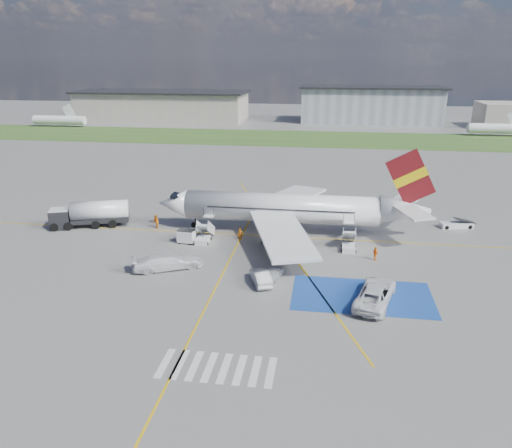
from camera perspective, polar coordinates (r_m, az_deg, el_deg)
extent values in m
plane|color=#60605E|center=(55.57, 1.41, -5.69)|extent=(400.00, 400.00, 0.00)
cube|color=#2D4C1E|center=(147.16, 5.99, 9.70)|extent=(400.00, 30.00, 0.01)
cube|color=gold|center=(66.62, 2.67, -1.44)|extent=(120.00, 0.20, 0.01)
cube|color=gold|center=(47.63, -6.16, -10.23)|extent=(0.20, 60.00, 0.01)
cube|color=gold|center=(66.62, 2.67, -1.44)|extent=(20.71, 56.45, 0.01)
cube|color=navy|center=(51.80, 12.02, -8.04)|extent=(14.00, 8.00, 0.01)
cube|color=silver|center=(41.38, -10.37, -15.36)|extent=(0.60, 4.00, 0.01)
cube|color=silver|center=(41.04, -8.72, -15.57)|extent=(0.60, 4.00, 0.01)
cube|color=silver|center=(40.75, -7.04, -15.77)|extent=(0.60, 4.00, 0.01)
cube|color=silver|center=(40.48, -5.34, -15.96)|extent=(0.60, 4.00, 0.01)
cube|color=silver|center=(40.25, -3.61, -16.14)|extent=(0.60, 4.00, 0.01)
cube|color=silver|center=(40.05, -1.86, -16.30)|extent=(0.60, 4.00, 0.01)
cube|color=silver|center=(39.89, -0.09, -16.45)|extent=(0.60, 4.00, 0.01)
cube|color=silver|center=(39.77, 1.70, -16.59)|extent=(0.60, 4.00, 0.01)
cube|color=#9F9789|center=(191.11, -10.59, 13.08)|extent=(60.00, 22.00, 10.00)
cube|color=gray|center=(186.53, 12.95, 13.10)|extent=(48.00, 18.00, 12.00)
cylinder|color=silver|center=(67.42, 2.89, 1.85)|extent=(26.00, 3.90, 3.90)
cone|color=silver|center=(70.36, -9.37, 2.34)|extent=(4.00, 3.90, 3.90)
cube|color=black|center=(69.89, -8.95, 3.15)|extent=(1.67, 1.90, 0.82)
cone|color=silver|center=(67.82, 16.65, 1.52)|extent=(6.50, 3.90, 3.90)
cube|color=silver|center=(59.49, 3.04, -1.11)|extent=(9.86, 15.95, 1.40)
cube|color=silver|center=(75.65, 4.26, 3.24)|extent=(9.86, 15.95, 1.40)
cylinder|color=#38383A|center=(62.77, 2.36, -1.37)|extent=(3.40, 2.10, 2.10)
cylinder|color=#38383A|center=(73.34, 3.29, 1.61)|extent=(3.40, 2.10, 2.10)
cube|color=#611014|center=(66.75, 17.25, 5.11)|extent=(6.62, 0.30, 7.45)
cube|color=yellow|center=(66.75, 17.25, 5.11)|extent=(4.36, 0.40, 3.08)
cube|color=silver|center=(64.69, 17.60, 1.25)|extent=(4.73, 5.95, 0.49)
cube|color=silver|center=(70.76, 16.84, 2.80)|extent=(4.73, 5.95, 0.49)
cube|color=black|center=(65.45, 2.72, 1.65)|extent=(19.50, 0.04, 0.18)
cube|color=black|center=(69.19, 3.05, 2.59)|extent=(19.50, 0.04, 0.18)
cube|color=silver|center=(65.68, -5.78, -0.48)|extent=(1.40, 3.73, 2.32)
cube|color=silver|center=(67.10, -5.42, 0.90)|extent=(1.40, 1.00, 0.12)
cylinder|color=black|center=(67.09, -6.01, 1.37)|extent=(0.06, 0.06, 1.10)
cylinder|color=black|center=(66.77, -4.85, 1.32)|extent=(0.06, 0.06, 1.10)
cube|color=silver|center=(64.60, -6.08, -1.87)|extent=(1.60, 2.40, 0.70)
cube|color=silver|center=(63.90, 10.55, -1.27)|extent=(1.40, 3.73, 2.32)
cube|color=silver|center=(65.36, 10.55, 0.16)|extent=(1.40, 1.00, 0.12)
cylinder|color=black|center=(65.16, 9.97, 0.65)|extent=(0.06, 0.06, 1.10)
cylinder|color=black|center=(65.22, 11.20, 0.59)|extent=(0.06, 0.06, 1.10)
cube|color=silver|center=(62.79, 10.53, -2.71)|extent=(1.60, 2.40, 0.70)
cube|color=black|center=(74.63, -21.45, 0.55)|extent=(3.34, 3.34, 2.64)
cylinder|color=silver|center=(73.45, -17.42, 1.52)|extent=(8.23, 4.98, 2.64)
cube|color=black|center=(73.83, -17.33, 0.54)|extent=(8.23, 4.98, 0.57)
cube|color=silver|center=(64.66, -7.97, -1.39)|extent=(2.27, 1.50, 1.50)
cube|color=black|center=(64.38, -8.00, -0.72)|extent=(2.15, 1.38, 0.13)
cube|color=silver|center=(75.35, 21.93, -0.11)|extent=(4.66, 2.36, 0.74)
cube|color=black|center=(75.63, 22.75, 0.37)|extent=(3.07, 1.68, 0.83)
imported|color=#B6B9BE|center=(54.31, 1.99, -5.51)|extent=(2.66, 4.29, 1.36)
imported|color=#BABDC2|center=(52.99, 0.52, -6.07)|extent=(3.10, 4.78, 1.49)
imported|color=silver|center=(50.42, 13.52, -7.39)|extent=(4.63, 7.08, 2.44)
imported|color=silver|center=(57.18, -10.07, -3.99)|extent=(6.41, 4.77, 2.33)
imported|color=orange|center=(65.11, -1.82, -1.15)|extent=(0.65, 0.47, 1.66)
imported|color=orange|center=(70.73, -11.37, 0.25)|extent=(1.14, 1.20, 1.96)
imported|color=orange|center=(60.46, 13.49, -3.29)|extent=(0.78, 1.06, 1.66)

